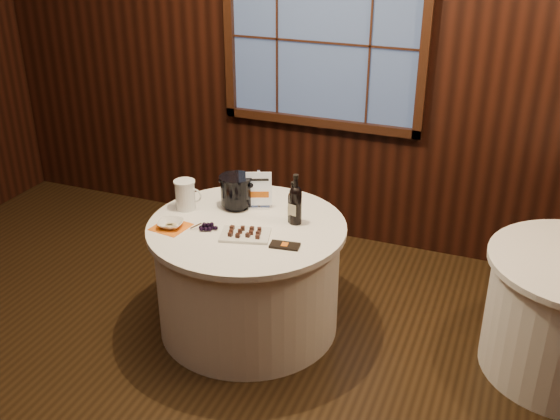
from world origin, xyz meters
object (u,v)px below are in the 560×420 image
at_px(main_table, 248,276).
at_px(glass_pitcher, 185,195).
at_px(port_bottle_right, 296,202).
at_px(chocolate_box, 285,245).
at_px(cracker_bowl, 171,224).
at_px(chocolate_plate, 245,234).
at_px(port_bottle_left, 293,205).
at_px(ice_bucket, 236,191).
at_px(grape_bunch, 207,228).
at_px(sign_stand, 259,195).

relative_size(main_table, glass_pitcher, 6.31).
relative_size(port_bottle_right, chocolate_box, 1.88).
bearing_deg(cracker_bowl, chocolate_plate, 7.37).
relative_size(chocolate_box, cracker_bowl, 1.12).
distance_m(port_bottle_left, ice_bucket, 0.43).
bearing_deg(chocolate_plate, grape_bunch, -175.24).
bearing_deg(port_bottle_left, glass_pitcher, -176.74).
height_order(ice_bucket, grape_bunch, ice_bucket).
distance_m(chocolate_plate, glass_pitcher, 0.58).
relative_size(glass_pitcher, cracker_bowl, 1.28).
xyz_separation_m(port_bottle_left, cracker_bowl, (-0.69, -0.36, -0.10)).
bearing_deg(sign_stand, cracker_bowl, -153.03).
bearing_deg(cracker_bowl, glass_pitcher, 98.93).
height_order(chocolate_plate, chocolate_box, chocolate_plate).
bearing_deg(port_bottle_right, grape_bunch, -134.26).
relative_size(grape_bunch, cracker_bowl, 1.20).
bearing_deg(sign_stand, main_table, -106.31).
distance_m(main_table, chocolate_plate, 0.43).
xyz_separation_m(port_bottle_left, ice_bucket, (-0.43, 0.06, -0.00)).
relative_size(ice_bucket, glass_pitcher, 1.11).
relative_size(port_bottle_left, port_bottle_right, 0.83).
height_order(main_table, cracker_bowl, cracker_bowl).
height_order(chocolate_plate, cracker_bowl, same).
xyz_separation_m(main_table, port_bottle_left, (0.26, 0.15, 0.50)).
bearing_deg(main_table, cracker_bowl, -153.77).
height_order(main_table, glass_pitcher, glass_pitcher).
bearing_deg(main_table, chocolate_box, -28.60).
bearing_deg(ice_bucket, port_bottle_left, -8.28).
height_order(chocolate_box, grape_bunch, grape_bunch).
bearing_deg(chocolate_plate, port_bottle_right, 52.00).
relative_size(ice_bucket, cracker_bowl, 1.42).
xyz_separation_m(port_bottle_left, chocolate_plate, (-0.20, -0.30, -0.10)).
relative_size(sign_stand, glass_pitcher, 1.34).
bearing_deg(ice_bucket, port_bottle_right, -9.41).
distance_m(sign_stand, cracker_bowl, 0.62).
bearing_deg(chocolate_plate, cracker_bowl, -172.63).
xyz_separation_m(main_table, chocolate_box, (0.33, -0.18, 0.39)).
bearing_deg(chocolate_box, glass_pitcher, 155.26).
height_order(chocolate_box, glass_pitcher, glass_pitcher).
bearing_deg(chocolate_box, grape_bunch, 170.99).
height_order(main_table, port_bottle_right, port_bottle_right).
bearing_deg(glass_pitcher, grape_bunch, -46.43).
bearing_deg(chocolate_box, port_bottle_right, 91.32).
height_order(main_table, chocolate_plate, chocolate_plate).
bearing_deg(chocolate_box, ice_bucket, 134.23).
bearing_deg(grape_bunch, port_bottle_right, 32.80).
xyz_separation_m(port_bottle_left, grape_bunch, (-0.45, -0.32, -0.10)).
distance_m(chocolate_box, grape_bunch, 0.53).
height_order(main_table, sign_stand, sign_stand).
distance_m(port_bottle_left, port_bottle_right, 0.04).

